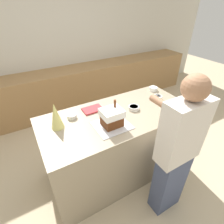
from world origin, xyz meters
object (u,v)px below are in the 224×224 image
at_px(candy_bowl_center_rear, 72,116).
at_px(cookbook, 93,109).
at_px(candy_bowl_far_left, 134,108).
at_px(gingerbread_house, 112,117).
at_px(candy_bowl_behind_tray, 157,97).
at_px(decorative_tree, 56,116).
at_px(candy_bowl_front_corner, 153,89).
at_px(baking_tray, 112,125).
at_px(person, 176,153).

xyz_separation_m(candy_bowl_center_rear, cookbook, (0.27, 0.03, -0.02)).
xyz_separation_m(candy_bowl_far_left, cookbook, (-0.44, 0.24, -0.01)).
bearing_deg(cookbook, gingerbread_house, -82.68).
bearing_deg(candy_bowl_behind_tray, decorative_tree, 177.74).
bearing_deg(candy_bowl_front_corner, candy_bowl_center_rear, -176.49).
xyz_separation_m(gingerbread_house, decorative_tree, (-0.50, 0.26, 0.04)).
xyz_separation_m(gingerbread_house, candy_bowl_front_corner, (0.95, 0.43, -0.08)).
bearing_deg(baking_tray, cookbook, 97.26).
height_order(gingerbread_house, candy_bowl_far_left, gingerbread_house).
xyz_separation_m(baking_tray, candy_bowl_center_rear, (-0.32, 0.35, 0.02)).
distance_m(cookbook, person, 1.05).
distance_m(baking_tray, cookbook, 0.39).
xyz_separation_m(gingerbread_house, cookbook, (-0.05, 0.38, -0.10)).
height_order(candy_bowl_far_left, person, person).
height_order(baking_tray, candy_bowl_front_corner, candy_bowl_front_corner).
bearing_deg(person, candy_bowl_behind_tray, 60.59).
distance_m(candy_bowl_far_left, candy_bowl_front_corner, 0.63).
xyz_separation_m(decorative_tree, person, (0.89, -0.82, -0.25)).
bearing_deg(candy_bowl_center_rear, gingerbread_house, -47.61).
relative_size(candy_bowl_front_corner, person, 0.07).
bearing_deg(candy_bowl_behind_tray, person, -119.41).
height_order(candy_bowl_front_corner, cookbook, candy_bowl_front_corner).
bearing_deg(baking_tray, candy_bowl_center_rear, 132.34).
relative_size(decorative_tree, candy_bowl_behind_tray, 2.36).
height_order(candy_bowl_behind_tray, cookbook, candy_bowl_behind_tray).
bearing_deg(person, baking_tray, 124.47).
bearing_deg(candy_bowl_center_rear, person, -52.31).
relative_size(baking_tray, gingerbread_house, 1.36).
bearing_deg(decorative_tree, candy_bowl_far_left, -7.09).
bearing_deg(candy_bowl_far_left, baking_tray, -159.82).
bearing_deg(candy_bowl_far_left, candy_bowl_center_rear, 163.80).
distance_m(candy_bowl_front_corner, cookbook, 1.00).
bearing_deg(decorative_tree, cookbook, 15.58).
bearing_deg(candy_bowl_behind_tray, cookbook, 168.36).
bearing_deg(person, candy_bowl_far_left, 89.63).
bearing_deg(person, candy_bowl_front_corner, 60.58).
bearing_deg(cookbook, candy_bowl_front_corner, 2.67).
xyz_separation_m(decorative_tree, candy_bowl_center_rear, (0.18, 0.10, -0.12)).
bearing_deg(candy_bowl_front_corner, cookbook, -177.33).
bearing_deg(candy_bowl_center_rear, candy_bowl_far_left, -16.20).
bearing_deg(candy_bowl_behind_tray, candy_bowl_front_corner, 60.54).
distance_m(candy_bowl_behind_tray, cookbook, 0.89).
bearing_deg(candy_bowl_front_corner, person, -119.42).
distance_m(baking_tray, person, 0.69).
bearing_deg(candy_bowl_far_left, candy_bowl_front_corner, 27.12).
height_order(decorative_tree, candy_bowl_center_rear, decorative_tree).
relative_size(candy_bowl_center_rear, candy_bowl_behind_tray, 0.90).
height_order(gingerbread_house, candy_bowl_front_corner, gingerbread_house).
bearing_deg(candy_bowl_center_rear, baking_tray, -47.66).
relative_size(decorative_tree, candy_bowl_far_left, 2.25).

